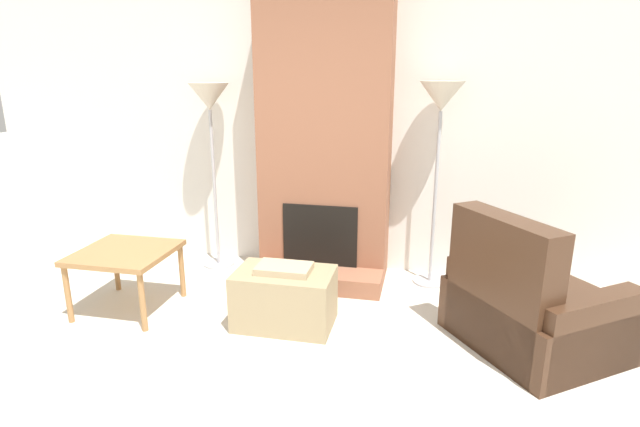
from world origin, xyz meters
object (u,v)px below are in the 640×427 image
at_px(ottoman, 285,297).
at_px(armchair, 527,309).
at_px(floor_lamp_right, 441,110).
at_px(side_table, 125,257).
at_px(floor_lamp_left, 210,109).

height_order(ottoman, armchair, armchair).
distance_m(ottoman, floor_lamp_right, 1.96).
bearing_deg(ottoman, side_table, -179.43).
distance_m(floor_lamp_left, floor_lamp_right, 2.02).
bearing_deg(ottoman, floor_lamp_left, 133.56).
relative_size(armchair, side_table, 1.88).
distance_m(armchair, floor_lamp_left, 3.08).
xyz_separation_m(armchair, floor_lamp_right, (-0.64, 0.97, 1.24)).
distance_m(ottoman, floor_lamp_left, 1.90).
height_order(ottoman, side_table, side_table).
bearing_deg(floor_lamp_right, armchair, -56.66).
distance_m(side_table, floor_lamp_right, 2.77).
bearing_deg(ottoman, floor_lamp_right, 44.11).
xyz_separation_m(floor_lamp_left, floor_lamp_right, (2.02, -0.00, 0.02)).
bearing_deg(floor_lamp_left, floor_lamp_right, -0.00).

